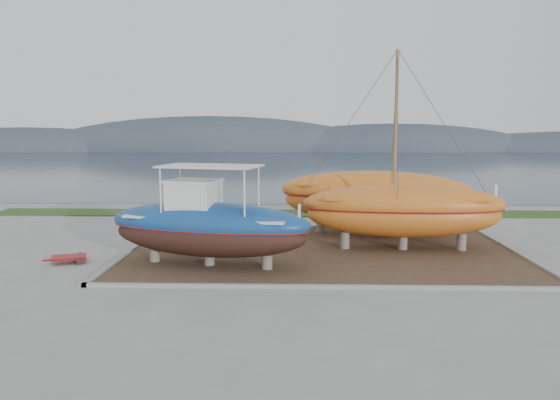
# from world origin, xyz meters

# --- Properties ---
(ground) EXTENTS (140.00, 140.00, 0.00)m
(ground) POSITION_xyz_m (0.00, 0.00, 0.00)
(ground) COLOR gray
(ground) RESTS_ON ground
(dirt_patch) EXTENTS (18.00, 12.00, 0.06)m
(dirt_patch) POSITION_xyz_m (0.00, 4.00, 0.03)
(dirt_patch) COLOR #422D1E
(dirt_patch) RESTS_ON ground
(curb_frame) EXTENTS (18.60, 12.60, 0.15)m
(curb_frame) POSITION_xyz_m (0.00, 4.00, 0.07)
(curb_frame) COLOR gray
(curb_frame) RESTS_ON ground
(grass_strip) EXTENTS (44.00, 3.00, 0.08)m
(grass_strip) POSITION_xyz_m (0.00, 15.50, 0.04)
(grass_strip) COLOR #284219
(grass_strip) RESTS_ON ground
(sea) EXTENTS (260.00, 100.00, 0.04)m
(sea) POSITION_xyz_m (0.00, 70.00, 0.00)
(sea) COLOR #1B2837
(sea) RESTS_ON ground
(mountain_ridge) EXTENTS (200.00, 36.00, 20.00)m
(mountain_ridge) POSITION_xyz_m (0.00, 125.00, 0.00)
(mountain_ridge) COLOR #333D49
(mountain_ridge) RESTS_ON ground
(blue_caique) EXTENTS (9.28, 4.70, 4.27)m
(blue_caique) POSITION_xyz_m (-4.93, 1.08, 2.20)
(blue_caique) COLOR navy
(blue_caique) RESTS_ON dirt_patch
(white_dinghy) EXTENTS (4.64, 3.09, 1.30)m
(white_dinghy) POSITION_xyz_m (-4.90, 5.80, 0.71)
(white_dinghy) COLOR white
(white_dinghy) RESTS_ON dirt_patch
(orange_sailboat) EXTENTS (9.73, 3.25, 9.41)m
(orange_sailboat) POSITION_xyz_m (3.92, 4.37, 4.76)
(orange_sailboat) COLOR #C5651E
(orange_sailboat) RESTS_ON dirt_patch
(orange_bare_hull) EXTENTS (10.70, 4.66, 3.39)m
(orange_bare_hull) POSITION_xyz_m (3.07, 8.20, 1.75)
(orange_bare_hull) COLOR #C5651E
(orange_bare_hull) RESTS_ON dirt_patch
(red_trailer) EXTENTS (2.41, 1.78, 0.31)m
(red_trailer) POSITION_xyz_m (-11.18, 1.49, 0.15)
(red_trailer) COLOR maroon
(red_trailer) RESTS_ON ground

